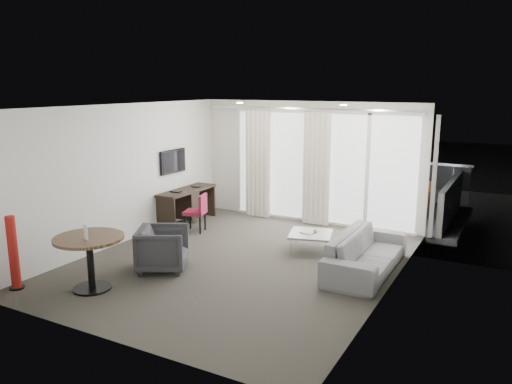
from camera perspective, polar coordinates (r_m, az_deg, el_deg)
The scene contains 28 objects.
floor at distance 8.52m, azimuth -1.93°, elevation -8.00°, with size 5.00×6.00×0.00m, color #3C3931.
ceiling at distance 8.01m, azimuth -2.07°, elevation 9.74°, with size 5.00×6.00×0.00m, color white.
wall_left at distance 9.65m, azimuth -14.93°, elevation 1.99°, with size 0.00×6.00×2.60m, color silver.
wall_right at distance 7.26m, azimuth 15.30°, elevation -1.32°, with size 0.00×6.00×2.60m, color silver.
wall_front at distance 5.86m, azimuth -17.04°, elevation -4.64°, with size 5.00×0.00×2.60m, color silver.
window_panel at distance 10.71m, azimuth 7.50°, elevation 2.73°, with size 4.00×0.02×2.38m, color white, non-canonical shape.
window_frame at distance 10.70m, azimuth 7.47°, elevation 2.72°, with size 4.10×0.06×2.44m, color white, non-canonical shape.
curtain_left at distance 11.16m, azimuth 0.22°, elevation 3.22°, with size 0.60×0.20×2.38m, color beige, non-canonical shape.
curtain_right at distance 10.58m, azimuth 6.93°, elevation 2.63°, with size 0.60×0.20×2.38m, color beige, non-canonical shape.
curtain_track at distance 10.54m, azimuth 5.82°, elevation 9.46°, with size 4.80×0.04×0.04m, color #B2B2B7, non-canonical shape.
downlight_a at distance 9.84m, azimuth -1.88°, elevation 10.14°, with size 0.12×0.12×0.02m, color #FFE0B2.
downlight_b at distance 8.97m, azimuth 9.97°, elevation 9.77°, with size 0.12×0.12×0.02m, color #FFE0B2.
desk at distance 10.88m, azimuth -7.87°, elevation -1.60°, with size 0.49×1.57×0.73m, color black, non-canonical shape.
tv at distance 10.70m, azimuth -9.47°, elevation 3.48°, with size 0.05×0.80×0.50m, color black, non-canonical shape.
desk_chair at distance 10.21m, azimuth -7.00°, elevation -2.37°, with size 0.43×0.40×0.78m, color maroon, non-canonical shape.
round_table at distance 7.70m, azimuth -18.39°, elevation -7.72°, with size 1.00×1.00×0.80m, color #47301E, non-canonical shape.
menu_card at distance 7.47m, azimuth -18.78°, elevation -5.78°, with size 0.12×0.02×0.21m, color white, non-canonical shape.
red_lamp at distance 8.10m, azimuth -25.99°, elevation -6.27°, with size 0.22×0.22×1.10m, color maroon.
tub_armchair at distance 8.22m, azimuth -10.63°, elevation -6.37°, with size 0.76×0.78×0.71m, color #323235.
coffee_table at distance 9.07m, azimuth 6.25°, elevation -5.70°, with size 0.74×0.74×0.33m, color gray, non-canonical shape.
remote at distance 9.08m, azimuth 6.76°, elevation -4.41°, with size 0.05×0.15×0.02m, color black, non-canonical shape.
magazine at distance 9.06m, azimuth 6.09°, elevation -4.44°, with size 0.23×0.29×0.02m, color gray, non-canonical shape.
sofa at distance 8.22m, azimuth 12.51°, elevation -6.77°, with size 2.14×0.84×0.62m, color slate.
terrace_slab at distance 12.37m, azimuth 9.86°, elevation -2.03°, with size 5.60×3.00×0.12m, color #4D4D50.
rattan_chair_a at distance 11.37m, azimuth 13.85°, elevation -0.82°, with size 0.62×0.62×0.90m, color brown, non-canonical shape.
rattan_chair_b at distance 11.63m, azimuth 17.78°, elevation -0.91°, with size 0.58×0.58×0.84m, color brown, non-canonical shape.
rattan_table at distance 12.18m, azimuth 12.84°, elevation -0.78°, with size 0.55×0.55×0.55m, color brown, non-canonical shape.
balustrade at distance 13.61m, azimuth 11.90°, elevation 1.59°, with size 5.50×0.06×1.05m, color #B2B2B7, non-canonical shape.
Camera 1 is at (4.05, -6.90, 2.94)m, focal length 35.00 mm.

